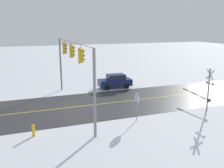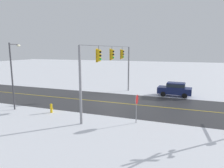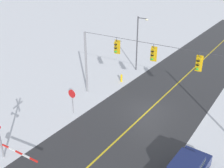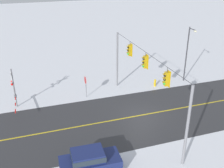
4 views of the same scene
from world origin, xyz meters
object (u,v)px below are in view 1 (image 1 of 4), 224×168
Objects in this scene: stop_sign at (137,101)px; railroad_crossing at (206,89)px; parked_car_navy at (115,80)px; fire_hydrant at (33,130)px.

stop_sign is 0.57× the size of railroad_crossing.
railroad_crossing is at bearing -88.79° from stop_sign.
stop_sign is 11.27m from parked_car_navy.
stop_sign is 2.67× the size of fire_hydrant.
railroad_crossing is at bearing -89.06° from fire_hydrant.
parked_car_navy is at bearing -12.28° from stop_sign.
stop_sign is 7.03m from railroad_crossing.
fire_hydrant is at bearing 136.49° from parked_car_navy.
stop_sign is 0.55× the size of parked_car_navy.
parked_car_navy is at bearing -43.51° from fire_hydrant.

